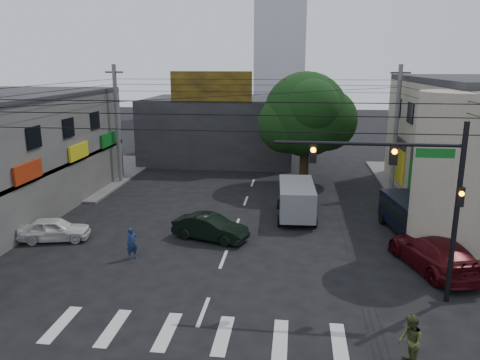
% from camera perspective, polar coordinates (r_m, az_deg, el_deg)
% --- Properties ---
extents(ground, '(160.00, 160.00, 0.00)m').
position_cam_1_polar(ground, '(21.26, -2.88, -11.76)').
color(ground, black).
rests_on(ground, ground).
extents(sidewalk_far_left, '(16.00, 16.00, 0.15)m').
position_cam_1_polar(sidewalk_far_left, '(43.56, -22.60, 0.79)').
color(sidewalk_far_left, '#514F4C').
rests_on(sidewalk_far_left, ground).
extents(corner_column, '(4.00, 4.00, 8.00)m').
position_cam_1_polar(corner_column, '(24.66, 24.83, 0.44)').
color(corner_column, gray).
rests_on(corner_column, ground).
extents(building_far, '(14.00, 10.00, 6.00)m').
position_cam_1_polar(building_far, '(45.88, -2.36, 6.20)').
color(building_far, '#232326').
rests_on(building_far, ground).
extents(billboard, '(7.00, 0.30, 2.60)m').
position_cam_1_polar(billboard, '(40.67, -3.55, 11.27)').
color(billboard, olive).
rests_on(billboard, building_far).
extents(street_tree, '(6.40, 6.40, 8.70)m').
position_cam_1_polar(street_tree, '(36.06, 8.01, 7.90)').
color(street_tree, black).
rests_on(street_tree, ground).
extents(traffic_gantry, '(7.10, 0.35, 7.20)m').
position_cam_1_polar(traffic_gantry, '(18.92, 20.42, -0.36)').
color(traffic_gantry, black).
rests_on(traffic_gantry, ground).
extents(utility_pole_far_left, '(0.32, 0.32, 9.20)m').
position_cam_1_polar(utility_pole_far_left, '(37.79, -14.71, 6.52)').
color(utility_pole_far_left, '#59595B').
rests_on(utility_pole_far_left, ground).
extents(utility_pole_far_right, '(0.32, 0.32, 9.20)m').
position_cam_1_polar(utility_pole_far_right, '(35.88, 18.47, 5.88)').
color(utility_pole_far_right, '#59595B').
rests_on(utility_pole_far_right, ground).
extents(dark_sedan, '(3.79, 4.92, 1.35)m').
position_cam_1_polar(dark_sedan, '(25.30, -3.64, -5.80)').
color(dark_sedan, black).
rests_on(dark_sedan, ground).
extents(white_compact, '(3.11, 4.34, 1.26)m').
position_cam_1_polar(white_compact, '(27.02, -21.68, -5.60)').
color(white_compact, silver).
rests_on(white_compact, ground).
extents(maroon_sedan, '(5.29, 6.71, 1.59)m').
position_cam_1_polar(maroon_sedan, '(23.46, 22.53, -8.22)').
color(maroon_sedan, '#42090F').
rests_on(maroon_sedan, ground).
extents(silver_minivan, '(5.13, 2.54, 2.12)m').
position_cam_1_polar(silver_minivan, '(28.87, 6.89, -2.54)').
color(silver_minivan, '#92949A').
rests_on(silver_minivan, ground).
extents(navy_van, '(5.48, 3.35, 1.96)m').
position_cam_1_polar(navy_van, '(27.58, 19.96, -4.28)').
color(navy_van, black).
rests_on(navy_van, ground).
extents(traffic_officer, '(0.94, 0.94, 1.56)m').
position_cam_1_polar(traffic_officer, '(23.42, -13.01, -7.53)').
color(traffic_officer, navy).
rests_on(traffic_officer, ground).
extents(pedestrian_olive, '(0.90, 0.73, 1.75)m').
position_cam_1_polar(pedestrian_olive, '(16.20, 20.02, -18.02)').
color(pedestrian_olive, '#3E4620').
rests_on(pedestrian_olive, ground).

